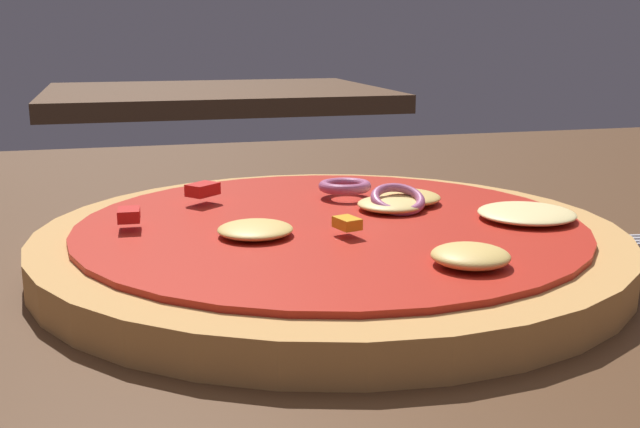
# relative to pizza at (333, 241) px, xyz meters

# --- Properties ---
(dining_table) EXTENTS (1.49, 0.81, 0.03)m
(dining_table) POSITION_rel_pizza_xyz_m (-0.05, 0.03, -0.03)
(dining_table) COLOR #4C301C
(dining_table) RESTS_ON ground
(pizza) EXTENTS (0.30, 0.30, 0.03)m
(pizza) POSITION_rel_pizza_xyz_m (0.00, 0.00, 0.00)
(pizza) COLOR tan
(pizza) RESTS_ON dining_table
(background_table) EXTENTS (0.67, 0.52, 0.03)m
(background_table) POSITION_rel_pizza_xyz_m (0.10, 1.21, -0.03)
(background_table) COLOR #4C301C
(background_table) RESTS_ON ground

